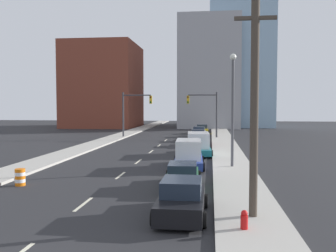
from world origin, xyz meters
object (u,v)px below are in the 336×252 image
Objects in this scene: traffic_signal_right at (208,109)px; sedan_black at (182,199)px; street_lamp at (233,102)px; sedan_white at (198,136)px; traffic_signal_left at (131,108)px; sedan_yellow at (202,130)px; sedan_maroon at (198,140)px; fire_hydrant at (244,222)px; utility_pole_right_near at (254,107)px; traffic_barrel at (20,177)px; box_truck_teal at (198,144)px; box_truck_blue at (189,155)px; sedan_green at (183,176)px; sedan_gray at (199,132)px.

traffic_signal_right is 1.43× the size of sedan_black.
sedan_white is (-3.11, 20.27, -4.06)m from street_lamp.
sedan_black is (-0.81, -36.10, -3.39)m from traffic_signal_right.
traffic_signal_left is 13.21m from sedan_yellow.
traffic_signal_right is 10.38m from sedan_maroon.
utility_pole_right_near is at bearing 73.24° from fire_hydrant.
traffic_barrel is 0.12× the size of street_lamp.
sedan_yellow is (-0.19, 44.50, -0.02)m from sedan_black.
box_truck_teal reaches higher than sedan_yellow.
sedan_black is at bearing 142.20° from fire_hydrant.
box_truck_blue is at bearing -93.37° from sedan_maroon.
sedan_green is (9.45, -30.83, -3.44)m from traffic_signal_left.
box_truck_blue is at bearing 37.84° from traffic_barrel.
sedan_green is 26.83m from sedan_white.
street_lamp is at bearing 88.51° from fire_hydrant.
sedan_yellow is (-3.01, 44.73, -3.77)m from utility_pole_right_near.
traffic_barrel is 9.11m from sedan_green.
traffic_signal_right is at bearing 84.69° from box_truck_blue.
sedan_yellow is at bearing 87.25° from sedan_maroon.
sedan_black reaches higher than sedan_green.
sedan_maroon is (9.57, -9.74, -3.42)m from traffic_signal_left.
traffic_signal_right is (10.61, 0.00, 0.00)m from traffic_signal_left.
sedan_white is at bearing 91.10° from sedan_black.
sedan_black is 5.28m from sedan_green.
traffic_signal_right is 5.40m from sedan_white.
traffic_barrel is 14.68m from street_lamp.
box_truck_teal reaches higher than sedan_gray.
street_lamp is 20.90m from sedan_white.
sedan_maroon is at bearing 66.89° from traffic_barrel.
traffic_signal_left is 38.46m from utility_pole_right_near.
utility_pole_right_near is at bearing -84.04° from sedan_gray.
fire_hydrant is (11.79, -6.57, -0.06)m from traffic_barrel.
box_truck_teal is (-2.64, 7.15, -3.75)m from street_lamp.
traffic_signal_left is 1.17× the size of box_truck_blue.
traffic_signal_right is at bearing 92.31° from fire_hydrant.
traffic_signal_left is at bearing 180.00° from traffic_signal_right.
sedan_black is (-2.69, -11.83, -4.03)m from street_lamp.
sedan_green is (-0.35, 5.27, -0.06)m from sedan_black.
sedan_yellow is at bearing 76.90° from traffic_barrel.
utility_pole_right_near is 10.29× the size of fire_hydrant.
sedan_yellow is at bearing 87.66° from box_truck_teal.
utility_pole_right_near is at bearing -84.72° from box_truck_teal.
sedan_white is (9.03, 27.35, 0.19)m from traffic_barrel.
sedan_yellow is at bearing 88.27° from sedan_gray.
street_lamp is 1.72× the size of sedan_maroon.
street_lamp is 9.69× the size of fire_hydrant.
sedan_green is 33.13m from sedan_gray.
fire_hydrant is at bearing -72.25° from traffic_signal_left.
sedan_yellow is at bearing 41.17° from traffic_signal_left.
box_truck_teal is at bearing 86.01° from sedan_green.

